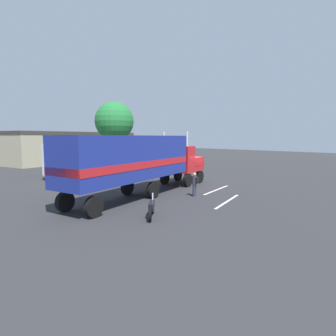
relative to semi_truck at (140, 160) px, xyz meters
name	(u,v)px	position (x,y,z in m)	size (l,w,h in m)	color
ground_plane	(188,183)	(6.22, 1.03, -2.52)	(120.00, 120.00, 0.00)	#2D2D30
lane_stripe_near	(217,190)	(5.47, -2.47, -2.52)	(4.40, 0.16, 0.01)	silver
lane_stripe_mid	(227,201)	(2.85, -5.14, -2.52)	(4.40, 0.16, 0.01)	silver
semi_truck	(140,160)	(0.00, 0.00, 0.00)	(14.34, 5.77, 4.50)	red
person_bystander	(195,183)	(2.55, -2.70, -1.63)	(0.35, 0.47, 1.63)	#2D3347
parked_bus	(93,155)	(3.39, 12.20, -0.46)	(11.22, 6.04, 3.40)	silver
motorcycle	(152,208)	(-2.85, -4.32, -2.04)	(1.61, 1.52, 1.12)	black
tree_left	(114,121)	(10.69, 18.71, 3.70)	(5.47, 5.47, 8.98)	brown
building_backdrop	(77,145)	(9.98, 28.80, 0.10)	(23.45, 11.15, 4.84)	#B7AD8C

